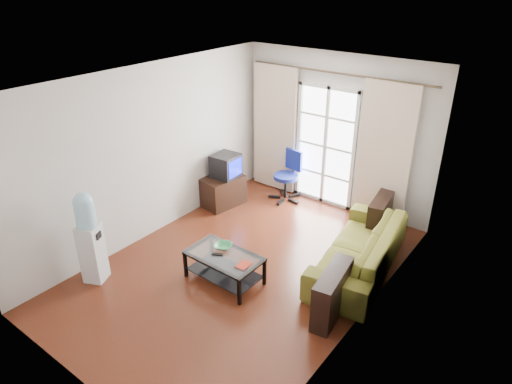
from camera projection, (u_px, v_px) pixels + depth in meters
floor at (243, 268)px, 6.60m from camera, size 5.20×5.20×0.00m
ceiling at (240, 81)px, 5.41m from camera, size 5.20×5.20×0.00m
wall_back at (336, 132)px, 7.86m from camera, size 3.60×0.02×2.70m
wall_front at (63, 281)px, 4.15m from camera, size 3.60×0.02×2.70m
wall_left at (150, 154)px, 6.98m from camera, size 0.02×5.20×2.70m
wall_right at (369, 226)px, 5.03m from camera, size 0.02×5.20×2.70m
french_door at (325, 146)px, 8.03m from camera, size 1.16×0.06×2.15m
curtain_rod at (338, 73)px, 7.33m from camera, size 3.30×0.04×0.04m
curtain_left at (275, 129)px, 8.49m from camera, size 0.90×0.07×2.35m
curtain_right at (384, 155)px, 7.33m from camera, size 0.90×0.07×2.35m
radiator at (370, 200)px, 7.81m from camera, size 0.64×0.12×0.64m
sofa at (360, 249)px, 6.47m from camera, size 2.48×1.52×0.65m
coffee_table at (224, 264)px, 6.23m from camera, size 1.04×0.60×0.42m
bowl at (223, 246)px, 6.30m from camera, size 0.41×0.41×0.06m
book at (239, 263)px, 5.98m from camera, size 0.15×0.20×0.02m
remote at (217, 254)px, 6.16m from camera, size 0.16×0.11×0.02m
tv_stand at (223, 191)px, 8.26m from camera, size 0.60×0.81×0.54m
crt_tv at (225, 165)px, 8.10m from camera, size 0.48×0.47×0.41m
task_chair at (287, 185)px, 8.46m from camera, size 0.73×0.73×0.93m
water_cooler at (89, 236)px, 6.07m from camera, size 0.36×0.36×1.33m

